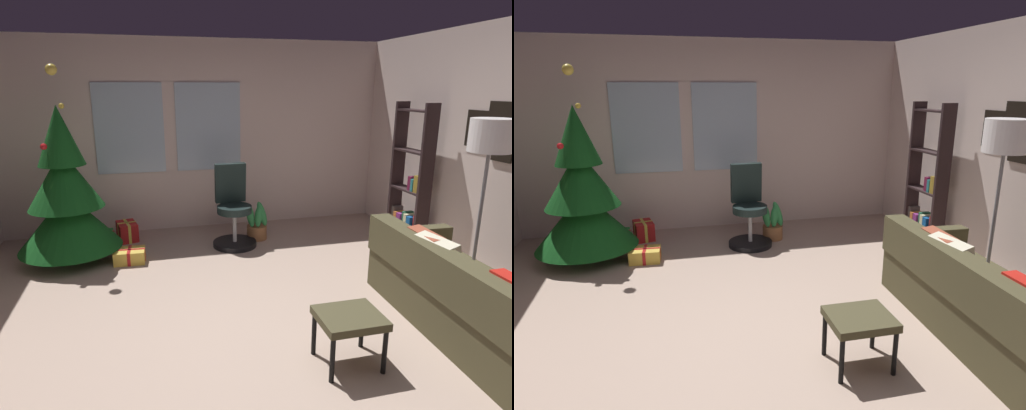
% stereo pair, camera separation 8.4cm
% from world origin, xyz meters
% --- Properties ---
extents(ground_plane, '(5.32, 6.36, 0.10)m').
position_xyz_m(ground_plane, '(0.00, 0.00, -0.05)').
color(ground_plane, tan).
extents(wall_back_with_windows, '(5.32, 0.12, 2.63)m').
position_xyz_m(wall_back_with_windows, '(-0.02, 3.23, 1.32)').
color(wall_back_with_windows, beige).
rests_on(wall_back_with_windows, ground_plane).
extents(couch, '(1.53, 2.03, 0.78)m').
position_xyz_m(couch, '(1.90, -0.30, 0.28)').
color(couch, '#464129').
rests_on(couch, ground_plane).
extents(footstool, '(0.46, 0.40, 0.40)m').
position_xyz_m(footstool, '(0.62, -0.38, 0.35)').
color(footstool, '#464129').
rests_on(footstool, ground_plane).
extents(holiday_tree, '(1.15, 1.15, 2.22)m').
position_xyz_m(holiday_tree, '(-1.65, 2.24, 0.75)').
color(holiday_tree, '#4C331E').
rests_on(holiday_tree, ground_plane).
extents(gift_box_red, '(0.30, 0.39, 0.25)m').
position_xyz_m(gift_box_red, '(-1.05, 2.81, 0.12)').
color(gift_box_red, red).
rests_on(gift_box_red, ground_plane).
extents(gift_box_green, '(0.30, 0.33, 0.20)m').
position_xyz_m(gift_box_green, '(-1.33, 2.61, 0.10)').
color(gift_box_green, '#1E722D').
rests_on(gift_box_green, ground_plane).
extents(gift_box_gold, '(0.36, 0.29, 0.16)m').
position_xyz_m(gift_box_gold, '(-1.00, 2.01, 0.08)').
color(gift_box_gold, gold).
rests_on(gift_box_gold, ground_plane).
extents(office_chair, '(0.56, 0.56, 1.05)m').
position_xyz_m(office_chair, '(0.30, 2.29, 0.41)').
color(office_chair, black).
rests_on(office_chair, ground_plane).
extents(bookshelf, '(0.18, 0.64, 1.81)m').
position_xyz_m(bookshelf, '(2.44, 1.71, 0.79)').
color(bookshelf, '#2B1E1F').
rests_on(bookshelf, ground_plane).
extents(floor_lamp, '(0.35, 0.35, 1.74)m').
position_xyz_m(floor_lamp, '(2.07, 0.11, 1.47)').
color(floor_lamp, slate).
rests_on(floor_lamp, ground_plane).
extents(potted_plant, '(0.36, 0.27, 0.54)m').
position_xyz_m(potted_plant, '(0.64, 2.41, 0.20)').
color(potted_plant, '#935F39').
rests_on(potted_plant, ground_plane).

